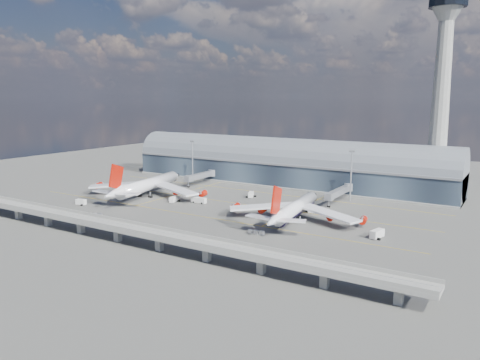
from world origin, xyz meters
The scene contains 20 objects.
ground centered at (0.00, 0.00, 0.00)m, with size 500.00×500.00×0.00m, color #474744.
taxi_lines centered at (0.00, 22.11, 0.01)m, with size 200.00×80.12×0.01m.
terminal centered at (0.00, 77.99, 11.34)m, with size 200.00×30.00×28.00m.
control_tower centered at (85.00, 83.00, 51.64)m, with size 19.00×19.00×103.00m.
guideway centered at (0.00, -55.00, 5.29)m, with size 220.00×8.50×7.20m.
floodlight_mast_left centered at (-50.00, 55.00, 13.63)m, with size 3.00×0.70×25.70m.
floodlight_mast_right centered at (50.00, 55.00, 13.63)m, with size 3.00×0.70×25.70m.
airliner_left centered at (-44.77, 8.22, 6.14)m, with size 66.66×70.19×21.50m.
airliner_right centered at (42.69, 5.01, 5.15)m, with size 59.79×62.53×19.84m.
jet_bridge_left centered at (-41.72, 53.12, 5.18)m, with size 4.40×28.00×7.25m.
jet_bridge_right centered at (45.98, 51.18, 5.18)m, with size 4.40×32.00×7.25m.
service_truck_0 centered at (-24.06, 5.73, 1.44)m, with size 3.64×7.07×2.80m.
service_truck_1 centered at (-58.27, -23.27, 1.45)m, with size 5.29×3.22×2.86m.
service_truck_2 centered at (-11.95, 10.24, 1.51)m, with size 8.03×2.52×2.91m.
service_truck_3 centered at (79.51, -1.46, 1.65)m, with size 4.05×7.09×3.23m.
service_truck_4 centered at (42.92, 22.05, 1.33)m, with size 3.13×4.92×2.64m.
service_truck_5 centered at (3.24, 35.42, 1.47)m, with size 4.40×6.39×2.88m.
cargo_train_0 centered at (-34.36, -35.37, 0.80)m, with size 6.85×3.93×1.53m.
cargo_train_1 centered at (55.74, -43.44, 0.92)m, with size 10.61×4.23×1.76m.
cargo_train_2 centered at (38.66, -20.91, 0.77)m, with size 6.72×2.42×1.47m.
Camera 1 is at (124.48, -171.05, 52.10)m, focal length 35.00 mm.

